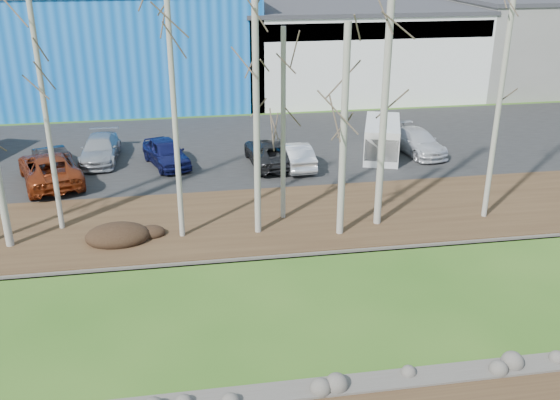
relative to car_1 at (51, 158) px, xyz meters
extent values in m
cube|color=#382616|center=(8.94, -8.11, -0.71)|extent=(80.00, 7.00, 0.15)
cube|color=black|center=(8.94, 2.39, -0.71)|extent=(80.00, 14.00, 0.14)
cube|color=#0B51AA|center=(2.94, 16.39, 3.22)|extent=(20.00, 12.00, 8.00)
cube|color=white|center=(20.94, 16.39, 2.47)|extent=(18.00, 12.00, 6.50)
cube|color=#333338|center=(20.94, 16.39, 5.87)|extent=(18.36, 12.24, 0.30)
cube|color=navy|center=(20.94, 10.49, 4.82)|extent=(17.64, 0.20, 1.20)
cube|color=slate|center=(36.94, 16.39, 2.72)|extent=(14.00, 12.00, 7.00)
ellipsoid|color=black|center=(4.08, -9.39, -0.38)|extent=(2.60, 1.84, 0.51)
cylinder|color=#A6A296|center=(1.64, -7.74, 4.44)|extent=(0.21, 0.21, 10.14)
cylinder|color=#A6A296|center=(6.68, -9.35, 4.28)|extent=(0.22, 0.22, 9.82)
cylinder|color=#A6A296|center=(9.83, -9.47, 4.40)|extent=(0.26, 0.26, 10.08)
cylinder|color=#A6A296|center=(11.11, -8.19, 3.47)|extent=(0.21, 0.21, 8.20)
cylinder|color=#A6A296|center=(15.02, -9.45, 5.02)|extent=(0.30, 0.30, 11.31)
cylinder|color=#A6A296|center=(13.18, -10.16, 3.66)|extent=(0.28, 0.28, 8.58)
cylinder|color=#A6A296|center=(19.94, -9.51, 4.93)|extent=(0.23, 0.23, 11.13)
imported|color=black|center=(0.00, 0.00, 0.00)|extent=(2.71, 4.13, 1.29)
imported|color=maroon|center=(0.28, -2.10, 0.14)|extent=(4.17, 6.17, 1.57)
imported|color=#9EA0A5|center=(2.42, 1.03, 0.04)|extent=(2.06, 4.78, 1.37)
imported|color=#14184E|center=(6.02, -0.31, 0.08)|extent=(2.97, 4.57, 1.45)
imported|color=silver|center=(12.88, -1.71, 0.02)|extent=(1.64, 4.12, 1.34)
imported|color=black|center=(11.62, -1.09, 0.05)|extent=(2.59, 5.10, 1.38)
imported|color=silver|center=(20.22, -0.45, 0.03)|extent=(2.57, 4.85, 1.34)
cube|color=white|center=(18.07, -0.56, 0.34)|extent=(3.20, 4.85, 1.96)
cube|color=black|center=(17.50, -2.24, 0.34)|extent=(1.98, 1.45, 1.22)
camera|label=1|loc=(6.88, -32.99, 10.62)|focal=40.00mm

